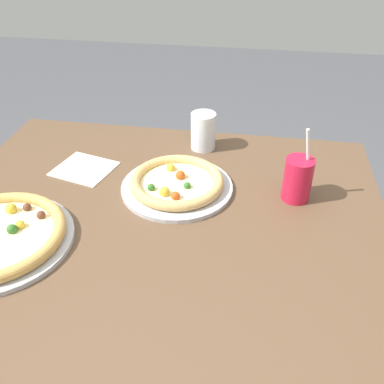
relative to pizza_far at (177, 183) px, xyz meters
name	(u,v)px	position (x,y,z in m)	size (l,w,h in m)	color
ground_plane	(167,383)	(-0.03, -0.13, -0.77)	(8.00, 8.00, 0.00)	#4C4C51
dining_table	(158,249)	(-0.03, -0.13, -0.13)	(1.15, 0.95, 0.75)	brown
pizza_far	(177,183)	(0.00, 0.00, 0.00)	(0.30, 0.30, 0.04)	#B7B7BC
drink_cup_colored	(298,179)	(0.32, 0.01, 0.04)	(0.07, 0.07, 0.21)	red
water_cup_clear	(203,131)	(0.04, 0.24, 0.04)	(0.08, 0.08, 0.12)	silver
paper_napkin	(84,169)	(-0.29, 0.06, -0.02)	(0.16, 0.14, 0.00)	white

